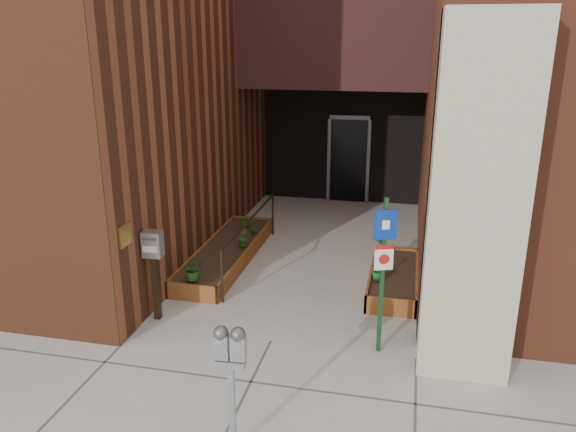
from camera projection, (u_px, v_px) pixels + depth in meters
The scene contains 14 objects.
ground at pixel (271, 341), 7.89m from camera, with size 80.00×80.00×0.00m, color #9E9991.
planter_left at pixel (227, 254), 10.67m from camera, with size 0.90×3.60×0.30m.
planter_right at pixel (393, 279), 9.55m from camera, with size 0.80×2.20×0.30m.
handrail at pixel (251, 226), 10.33m from camera, with size 0.04×3.34×0.90m.
parking_meter at pixel (230, 356), 5.48m from camera, with size 0.32×0.16×1.44m.
sign_post at pixel (383, 260), 7.23m from camera, with size 0.29×0.12×2.17m.
payment_dropbox at pixel (154, 256), 8.22m from camera, with size 0.29×0.23×1.40m.
shrub_left_a at pixel (193, 269), 9.08m from camera, with size 0.35×0.35×0.39m, color #255518.
shrub_left_b at pixel (243, 237), 10.57m from camera, with size 0.19×0.19×0.35m, color #295819.
shrub_left_c at pixel (246, 219), 11.64m from camera, with size 0.18×0.18×0.33m, color #215217.
shrub_left_d at pixel (253, 225), 11.24m from camera, with size 0.18×0.18×0.35m, color #18541C.
shrub_right_a at pixel (378, 269), 9.10m from camera, with size 0.20×0.20×0.36m, color #195A1D.
shrub_right_b at pixel (382, 245), 10.15m from camera, with size 0.19×0.19×0.36m, color #225217.
shrub_right_c at pixel (382, 247), 10.14m from camera, with size 0.27×0.27×0.30m, color #19571B.
Camera 1 is at (1.77, -6.73, 4.11)m, focal length 35.00 mm.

